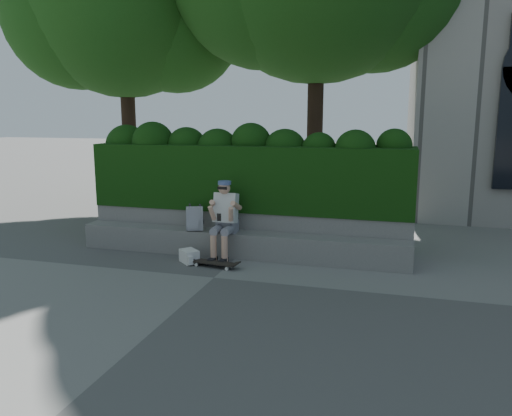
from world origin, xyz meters
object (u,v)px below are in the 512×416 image
(person, at_px, (225,217))
(skateboard, at_px, (214,263))
(backpack_plaid, at_px, (195,219))
(backpack_ground, at_px, (189,256))

(person, xyz_separation_m, skateboard, (-0.01, -0.54, -0.68))
(backpack_plaid, height_order, backpack_ground, backpack_plaid)
(skateboard, xyz_separation_m, backpack_plaid, (-0.59, 0.62, 0.60))
(backpack_ground, bearing_deg, skateboard, 27.24)
(backpack_plaid, bearing_deg, person, -29.63)
(person, height_order, backpack_plaid, person)
(skateboard, bearing_deg, backpack_ground, 172.65)
(backpack_plaid, xyz_separation_m, backpack_ground, (0.09, -0.49, -0.56))
(skateboard, distance_m, backpack_ground, 0.52)
(person, xyz_separation_m, backpack_plaid, (-0.60, 0.08, -0.08))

